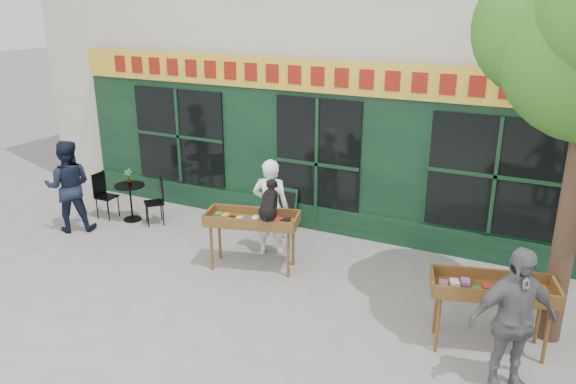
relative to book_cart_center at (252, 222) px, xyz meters
name	(u,v)px	position (x,y,z in m)	size (l,w,h in m)	color
ground	(259,279)	(0.30, -0.33, -0.82)	(80.00, 80.00, 0.00)	slate
book_cart_center	(252,222)	(0.00, 0.00, 0.00)	(1.61, 0.99, 0.99)	brown
dog	(269,200)	(0.35, -0.05, 0.47)	(0.34, 0.60, 0.60)	black
woman	(271,207)	(0.00, 0.65, 0.05)	(0.64, 0.42, 1.74)	white
book_cart_right	(493,291)	(3.87, -0.66, 0.00)	(1.61, 1.00, 0.99)	brown
man_right	(512,321)	(4.17, -1.41, 0.08)	(1.05, 0.44, 1.79)	#5D5D62
bistro_table	(130,195)	(-3.29, 0.76, -0.28)	(0.60, 0.60, 0.76)	black
bistro_chair_left	(103,191)	(-3.93, 0.66, -0.26)	(0.37, 0.37, 0.95)	black
bistro_chair_right	(158,197)	(-2.68, 0.87, -0.26)	(0.51, 0.51, 0.95)	black
potted_plant	(129,177)	(-3.29, 0.76, 0.11)	(0.17, 0.12, 0.33)	gray
man_left	(69,186)	(-3.99, -0.14, 0.08)	(0.88, 0.68, 1.80)	black
chalkboard	(284,207)	(-0.36, 1.85, -0.42)	(0.57, 0.22, 0.79)	black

